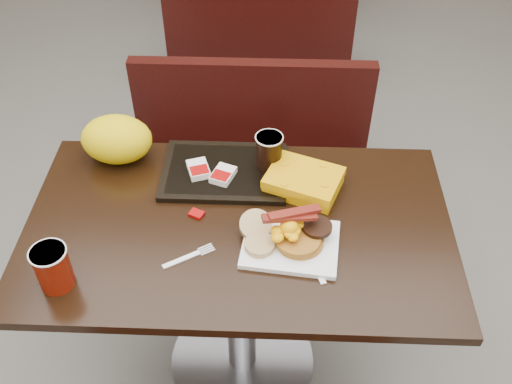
{
  "coord_description": "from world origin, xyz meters",
  "views": [
    {
      "loc": [
        0.09,
        -1.12,
        1.95
      ],
      "look_at": [
        0.05,
        0.06,
        0.82
      ],
      "focal_mm": 40.96,
      "sensor_mm": 36.0,
      "label": 1
    }
  ],
  "objects_px": {
    "hashbrown_sleeve_left": "(198,169)",
    "coffee_cup_far": "(269,151)",
    "knife": "(312,257)",
    "tray": "(224,171)",
    "clamshell": "(304,181)",
    "platter": "(291,244)",
    "paper_bag": "(117,139)",
    "hashbrown_sleeve_right": "(223,175)",
    "fork": "(181,260)",
    "bench_near_n": "(251,165)",
    "table_near": "(241,302)",
    "bench_far_s": "(260,25)",
    "coffee_cup_near": "(53,268)",
    "pancake_stack": "(300,239)"
  },
  "relations": [
    {
      "from": "pancake_stack",
      "to": "hashbrown_sleeve_right",
      "type": "bearing_deg",
      "value": 132.38
    },
    {
      "from": "bench_far_s",
      "to": "coffee_cup_near",
      "type": "distance_m",
      "value": 2.22
    },
    {
      "from": "coffee_cup_near",
      "to": "hashbrown_sleeve_right",
      "type": "relative_size",
      "value": 1.55
    },
    {
      "from": "bench_near_n",
      "to": "coffee_cup_far",
      "type": "bearing_deg",
      "value": -80.26
    },
    {
      "from": "table_near",
      "to": "knife",
      "type": "bearing_deg",
      "value": -29.56
    },
    {
      "from": "fork",
      "to": "clamshell",
      "type": "distance_m",
      "value": 0.44
    },
    {
      "from": "fork",
      "to": "coffee_cup_far",
      "type": "distance_m",
      "value": 0.44
    },
    {
      "from": "coffee_cup_far",
      "to": "knife",
      "type": "bearing_deg",
      "value": -70.63
    },
    {
      "from": "tray",
      "to": "paper_bag",
      "type": "distance_m",
      "value": 0.35
    },
    {
      "from": "hashbrown_sleeve_left",
      "to": "coffee_cup_far",
      "type": "bearing_deg",
      "value": -8.16
    },
    {
      "from": "platter",
      "to": "hashbrown_sleeve_right",
      "type": "bearing_deg",
      "value": 135.59
    },
    {
      "from": "knife",
      "to": "coffee_cup_far",
      "type": "distance_m",
      "value": 0.38
    },
    {
      "from": "table_near",
      "to": "bench_far_s",
      "type": "distance_m",
      "value": 1.9
    },
    {
      "from": "table_near",
      "to": "platter",
      "type": "relative_size",
      "value": 4.69
    },
    {
      "from": "pancake_stack",
      "to": "clamshell",
      "type": "height_order",
      "value": "clamshell"
    },
    {
      "from": "fork",
      "to": "hashbrown_sleeve_right",
      "type": "height_order",
      "value": "hashbrown_sleeve_right"
    },
    {
      "from": "paper_bag",
      "to": "platter",
      "type": "bearing_deg",
      "value": -32.94
    },
    {
      "from": "coffee_cup_near",
      "to": "paper_bag",
      "type": "distance_m",
      "value": 0.5
    },
    {
      "from": "paper_bag",
      "to": "clamshell",
      "type": "bearing_deg",
      "value": -11.54
    },
    {
      "from": "bench_far_s",
      "to": "paper_bag",
      "type": "height_order",
      "value": "paper_bag"
    },
    {
      "from": "bench_near_n",
      "to": "coffee_cup_near",
      "type": "relative_size",
      "value": 8.2
    },
    {
      "from": "platter",
      "to": "pancake_stack",
      "type": "xyz_separation_m",
      "value": [
        0.02,
        0.0,
        0.02
      ]
    },
    {
      "from": "platter",
      "to": "tray",
      "type": "distance_m",
      "value": 0.35
    },
    {
      "from": "fork",
      "to": "hashbrown_sleeve_left",
      "type": "distance_m",
      "value": 0.33
    },
    {
      "from": "bench_far_s",
      "to": "clamshell",
      "type": "xyz_separation_m",
      "value": [
        0.18,
        -1.75,
        0.42
      ]
    },
    {
      "from": "bench_near_n",
      "to": "tray",
      "type": "distance_m",
      "value": 0.64
    },
    {
      "from": "clamshell",
      "to": "bench_near_n",
      "type": "bearing_deg",
      "value": 129.65
    },
    {
      "from": "hashbrown_sleeve_right",
      "to": "table_near",
      "type": "bearing_deg",
      "value": -51.34
    },
    {
      "from": "hashbrown_sleeve_right",
      "to": "paper_bag",
      "type": "distance_m",
      "value": 0.35
    },
    {
      "from": "bench_far_s",
      "to": "knife",
      "type": "bearing_deg",
      "value": -84.25
    },
    {
      "from": "tray",
      "to": "hashbrown_sleeve_right",
      "type": "distance_m",
      "value": 0.04
    },
    {
      "from": "bench_near_n",
      "to": "pancake_stack",
      "type": "bearing_deg",
      "value": -77.61
    },
    {
      "from": "fork",
      "to": "hashbrown_sleeve_right",
      "type": "xyz_separation_m",
      "value": [
        0.09,
        0.31,
        0.03
      ]
    },
    {
      "from": "platter",
      "to": "fork",
      "type": "relative_size",
      "value": 1.74
    },
    {
      "from": "bench_near_n",
      "to": "clamshell",
      "type": "distance_m",
      "value": 0.71
    },
    {
      "from": "pancake_stack",
      "to": "hashbrown_sleeve_right",
      "type": "xyz_separation_m",
      "value": [
        -0.23,
        0.25,
        -0.0
      ]
    },
    {
      "from": "clamshell",
      "to": "platter",
      "type": "bearing_deg",
      "value": -78.53
    },
    {
      "from": "tray",
      "to": "hashbrown_sleeve_left",
      "type": "height_order",
      "value": "hashbrown_sleeve_left"
    },
    {
      "from": "table_near",
      "to": "bench_near_n",
      "type": "distance_m",
      "value": 0.7
    },
    {
      "from": "table_near",
      "to": "bench_far_s",
      "type": "height_order",
      "value": "table_near"
    },
    {
      "from": "platter",
      "to": "paper_bag",
      "type": "xyz_separation_m",
      "value": [
        -0.54,
        0.35,
        0.07
      ]
    },
    {
      "from": "tray",
      "to": "coffee_cup_far",
      "type": "height_order",
      "value": "coffee_cup_far"
    },
    {
      "from": "hashbrown_sleeve_left",
      "to": "tray",
      "type": "bearing_deg",
      "value": -8.15
    },
    {
      "from": "knife",
      "to": "tray",
      "type": "xyz_separation_m",
      "value": [
        -0.26,
        0.32,
        0.01
      ]
    },
    {
      "from": "hashbrown_sleeve_left",
      "to": "hashbrown_sleeve_right",
      "type": "relative_size",
      "value": 1.02
    },
    {
      "from": "platter",
      "to": "bench_near_n",
      "type": "bearing_deg",
      "value": 107.28
    },
    {
      "from": "clamshell",
      "to": "bench_far_s",
      "type": "bearing_deg",
      "value": 117.04
    },
    {
      "from": "knife",
      "to": "clamshell",
      "type": "distance_m",
      "value": 0.27
    },
    {
      "from": "hashbrown_sleeve_left",
      "to": "clamshell",
      "type": "xyz_separation_m",
      "value": [
        0.32,
        -0.04,
        -0.0
      ]
    },
    {
      "from": "bench_near_n",
      "to": "bench_far_s",
      "type": "distance_m",
      "value": 1.2
    }
  ]
}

